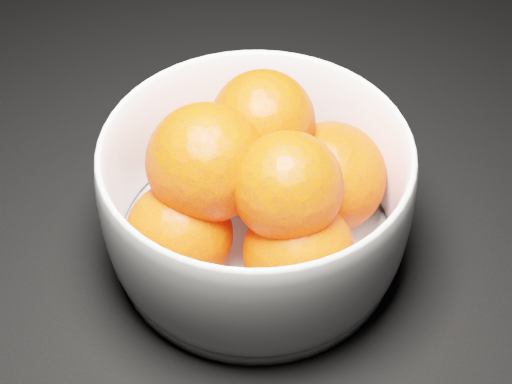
% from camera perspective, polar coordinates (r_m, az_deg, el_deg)
% --- Properties ---
extents(ground, '(3.00, 3.00, 0.00)m').
position_cam_1_polar(ground, '(0.70, 19.38, 6.70)').
color(ground, black).
rests_on(ground, ground).
extents(bowl, '(0.22, 0.22, 0.11)m').
position_cam_1_polar(bowl, '(0.50, 0.00, -0.42)').
color(bowl, white).
rests_on(bowl, ground).
extents(orange_pile, '(0.16, 0.17, 0.13)m').
position_cam_1_polar(orange_pile, '(0.49, 0.11, 0.77)').
color(orange_pile, '#F93002').
rests_on(orange_pile, bowl).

